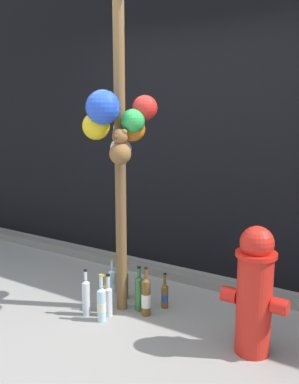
% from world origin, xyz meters
% --- Properties ---
extents(ground_plane, '(14.00, 14.00, 0.00)m').
position_xyz_m(ground_plane, '(0.00, 0.00, 0.00)').
color(ground_plane, gray).
extents(building_wall, '(10.00, 0.20, 3.22)m').
position_xyz_m(building_wall, '(0.00, 1.70, 1.61)').
color(building_wall, black).
rests_on(building_wall, ground_plane).
extents(curb_strip, '(8.00, 0.12, 0.08)m').
position_xyz_m(curb_strip, '(0.00, 1.28, 0.04)').
color(curb_strip, slate).
rests_on(curb_strip, ground_plane).
extents(memorial_post, '(0.53, 0.52, 2.91)m').
position_xyz_m(memorial_post, '(-0.13, 0.46, 1.67)').
color(memorial_post, brown).
rests_on(memorial_post, ground_plane).
extents(fire_hydrant, '(0.45, 0.27, 0.89)m').
position_xyz_m(fire_hydrant, '(1.00, 0.43, 0.45)').
color(fire_hydrant, red).
rests_on(fire_hydrant, ground_plane).
extents(bottle_0, '(0.06, 0.06, 0.31)m').
position_xyz_m(bottle_0, '(-0.25, 0.37, 0.12)').
color(bottle_0, brown).
rests_on(bottle_0, ground_plane).
extents(bottle_1, '(0.06, 0.06, 0.31)m').
position_xyz_m(bottle_1, '(0.15, 0.69, 0.11)').
color(bottle_1, brown).
rests_on(bottle_1, ground_plane).
extents(bottle_2, '(0.08, 0.08, 0.41)m').
position_xyz_m(bottle_2, '(0.09, 0.49, 0.16)').
color(bottle_2, brown).
rests_on(bottle_2, ground_plane).
extents(bottle_3, '(0.07, 0.07, 0.38)m').
position_xyz_m(bottle_3, '(-0.01, 0.54, 0.16)').
color(bottle_3, '#337038').
rests_on(bottle_3, ground_plane).
extents(bottle_4, '(0.06, 0.06, 0.39)m').
position_xyz_m(bottle_4, '(-0.32, 0.23, 0.16)').
color(bottle_4, silver).
rests_on(bottle_4, ground_plane).
extents(bottle_5, '(0.07, 0.07, 0.34)m').
position_xyz_m(bottle_5, '(-0.25, 0.66, 0.14)').
color(bottle_5, brown).
rests_on(bottle_5, ground_plane).
extents(bottle_6, '(0.06, 0.06, 0.35)m').
position_xyz_m(bottle_6, '(-0.16, 0.32, 0.14)').
color(bottle_6, silver).
rests_on(bottle_6, ground_plane).
extents(bottle_7, '(0.07, 0.07, 0.30)m').
position_xyz_m(bottle_7, '(-0.42, 0.71, 0.12)').
color(bottle_7, '#B2DBEA').
rests_on(bottle_7, ground_plane).
extents(bottle_8, '(0.07, 0.07, 0.39)m').
position_xyz_m(bottle_8, '(-0.15, 0.22, 0.14)').
color(bottle_8, '#B2DBEA').
rests_on(bottle_8, ground_plane).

